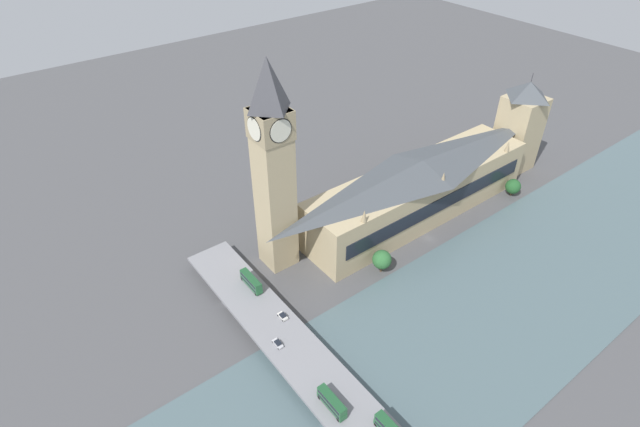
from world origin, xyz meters
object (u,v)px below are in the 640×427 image
at_px(parliament_hall, 419,188).
at_px(double_decker_bus_lead, 251,281).
at_px(car_northbound_tail, 278,343).
at_px(double_decker_bus_mid, 332,402).
at_px(road_bridge, 343,406).
at_px(car_northbound_mid, 283,316).
at_px(clock_tower, 273,165).
at_px(victoria_tower, 519,126).

bearing_deg(parliament_hall, double_decker_bus_lead, 89.59).
bearing_deg(car_northbound_tail, double_decker_bus_mid, -179.96).
xyz_separation_m(parliament_hall, double_decker_bus_lead, (0.59, 82.87, -5.85)).
height_order(road_bridge, car_northbound_tail, car_northbound_tail).
xyz_separation_m(road_bridge, car_northbound_mid, (36.51, -4.11, 1.69)).
relative_size(clock_tower, road_bridge, 0.49).
height_order(parliament_hall, road_bridge, parliament_hall).
xyz_separation_m(double_decker_bus_lead, car_northbound_tail, (-27.04, 6.78, -1.85)).
height_order(clock_tower, victoria_tower, clock_tower).
distance_m(parliament_hall, clock_tower, 71.89).
xyz_separation_m(parliament_hall, victoria_tower, (0.06, -67.27, 8.55)).
height_order(double_decker_bus_lead, double_decker_bus_mid, double_decker_bus_mid).
distance_m(clock_tower, car_northbound_tail, 58.66).
distance_m(road_bridge, double_decker_bus_lead, 55.43).
distance_m(clock_tower, double_decker_bus_mid, 77.90).
bearing_deg(double_decker_bus_lead, road_bridge, 176.42).
height_order(car_northbound_mid, car_northbound_tail, car_northbound_mid).
xyz_separation_m(car_northbound_mid, car_northbound_tail, (-8.33, 7.43, -0.07)).
distance_m(double_decker_bus_lead, car_northbound_mid, 18.80).
height_order(road_bridge, car_northbound_mid, car_northbound_mid).
relative_size(parliament_hall, road_bridge, 0.66).
distance_m(road_bridge, double_decker_bus_mid, 4.99).
bearing_deg(double_decker_bus_lead, car_northbound_mid, -178.01).
bearing_deg(double_decker_bus_lead, car_northbound_tail, 165.92).
height_order(parliament_hall, clock_tower, clock_tower).
bearing_deg(car_northbound_mid, parliament_hall, -77.57).
bearing_deg(double_decker_bus_mid, clock_tower, -21.21).
bearing_deg(clock_tower, parliament_hall, -99.82).
height_order(double_decker_bus_mid, car_northbound_mid, double_decker_bus_mid).
bearing_deg(road_bridge, double_decker_bus_mid, 71.56).
relative_size(parliament_hall, double_decker_bus_mid, 10.50).
bearing_deg(double_decker_bus_mid, car_northbound_tail, 0.04).
xyz_separation_m(parliament_hall, car_northbound_tail, (-26.44, 89.65, -7.69)).
bearing_deg(parliament_hall, car_northbound_mid, 102.43).
bearing_deg(car_northbound_tail, clock_tower, -33.74).
relative_size(car_northbound_mid, car_northbound_tail, 0.92).
bearing_deg(car_northbound_tail, road_bridge, -173.28).
xyz_separation_m(double_decker_bus_lead, car_northbound_mid, (-18.71, -0.65, -1.78)).
xyz_separation_m(victoria_tower, car_northbound_mid, (-18.17, 149.49, -16.17)).
relative_size(clock_tower, car_northbound_tail, 19.30).
distance_m(double_decker_bus_mid, car_northbound_mid, 36.22).
distance_m(road_bridge, car_northbound_tail, 28.42).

